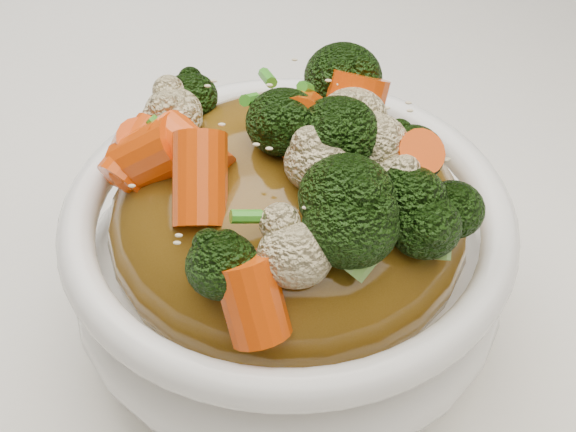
# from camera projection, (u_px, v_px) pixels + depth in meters

# --- Properties ---
(tablecloth) EXTENTS (1.20, 0.80, 0.04)m
(tablecloth) POSITION_uv_depth(u_px,v_px,m) (299.00, 272.00, 0.48)
(tablecloth) COLOR white
(tablecloth) RESTS_ON dining_table
(bowl) EXTENTS (0.25, 0.25, 0.08)m
(bowl) POSITION_uv_depth(u_px,v_px,m) (288.00, 262.00, 0.40)
(bowl) COLOR white
(bowl) RESTS_ON tablecloth
(sauce_base) EXTENTS (0.20, 0.20, 0.09)m
(sauce_base) POSITION_uv_depth(u_px,v_px,m) (288.00, 221.00, 0.38)
(sauce_base) COLOR brown
(sauce_base) RESTS_ON bowl
(carrots) EXTENTS (0.20, 0.20, 0.05)m
(carrots) POSITION_uv_depth(u_px,v_px,m) (288.00, 116.00, 0.34)
(carrots) COLOR #EC4B07
(carrots) RESTS_ON sauce_base
(broccoli) EXTENTS (0.20, 0.20, 0.04)m
(broccoli) POSITION_uv_depth(u_px,v_px,m) (288.00, 118.00, 0.34)
(broccoli) COLOR black
(broccoli) RESTS_ON sauce_base
(cauliflower) EXTENTS (0.20, 0.20, 0.04)m
(cauliflower) POSITION_uv_depth(u_px,v_px,m) (288.00, 121.00, 0.34)
(cauliflower) COLOR beige
(cauliflower) RESTS_ON sauce_base
(scallions) EXTENTS (0.15, 0.15, 0.02)m
(scallions) POSITION_uv_depth(u_px,v_px,m) (288.00, 114.00, 0.34)
(scallions) COLOR #379522
(scallions) RESTS_ON sauce_base
(sesame_seeds) EXTENTS (0.18, 0.18, 0.01)m
(sesame_seeds) POSITION_uv_depth(u_px,v_px,m) (288.00, 114.00, 0.34)
(sesame_seeds) COLOR beige
(sesame_seeds) RESTS_ON sauce_base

